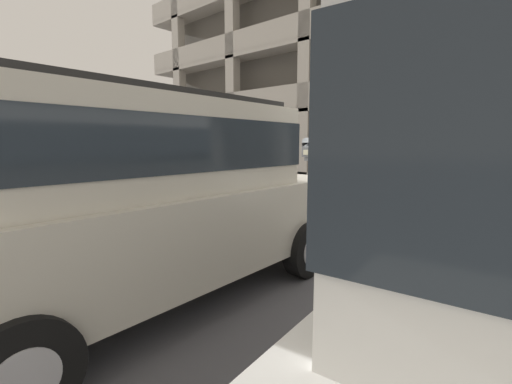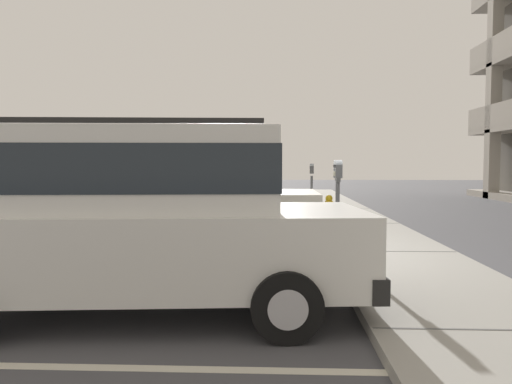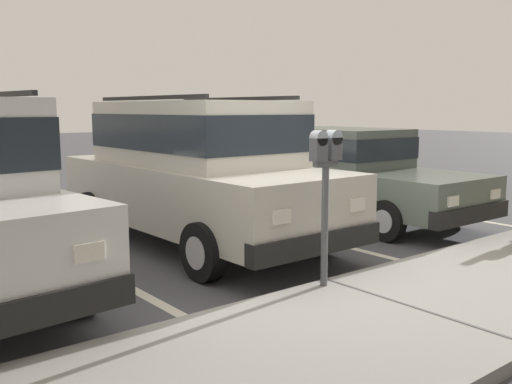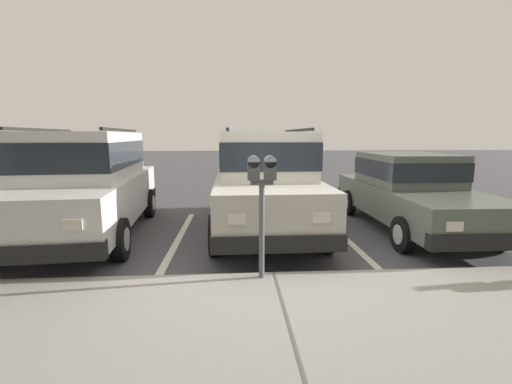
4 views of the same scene
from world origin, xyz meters
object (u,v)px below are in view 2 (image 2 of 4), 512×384
red_sedan (208,197)px  parking_meter_near (338,184)px  parking_meter_far (312,181)px  silver_suv (180,194)px  fire_hydrant (329,209)px  dark_hatchback (139,214)px

red_sedan → parking_meter_near: bearing=39.3°
red_sedan → parking_meter_far: bearing=139.4°
silver_suv → parking_meter_far: silver_suv is taller
silver_suv → red_sedan: silver_suv is taller
red_sedan → parking_meter_near: 4.21m
parking_meter_far → fire_hydrant: 2.08m
red_sedan → fire_hydrant: size_ratio=6.42×
silver_suv → dark_hatchback: 3.38m
dark_hatchback → fire_hydrant: (-7.43, 2.76, -0.62)m
parking_meter_far → fire_hydrant: size_ratio=2.13×
parking_meter_near → fire_hydrant: (-4.30, 0.30, -0.81)m
dark_hatchback → fire_hydrant: dark_hatchback is taller
red_sedan → dark_hatchback: (6.40, 0.15, 0.27)m
dark_hatchback → parking_meter_near: dark_hatchback is taller
parking_meter_far → fire_hydrant: (1.96, 0.30, -0.63)m
parking_meter_far → silver_suv: bearing=-24.0°
silver_suv → parking_meter_near: size_ratio=3.10×
red_sedan → silver_suv: bearing=-0.8°
dark_hatchback → parking_meter_near: 3.99m
silver_suv → parking_meter_far: bearing=155.3°
dark_hatchback → red_sedan: bearing=176.3°
red_sedan → dark_hatchback: 6.41m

